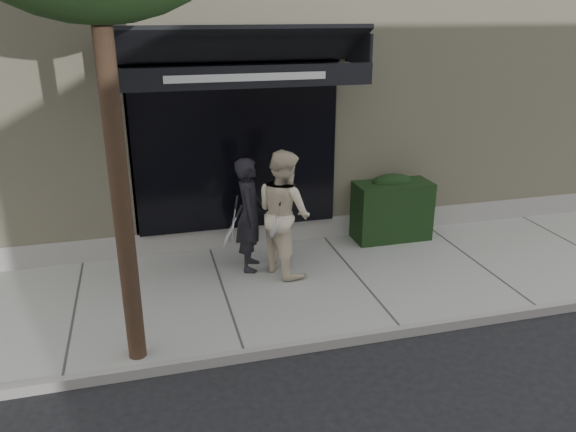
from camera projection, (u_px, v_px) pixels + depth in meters
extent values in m
plane|color=black|center=(356.00, 282.00, 8.46)|extent=(80.00, 80.00, 0.00)
cube|color=#A0A09A|center=(356.00, 278.00, 8.44)|extent=(20.00, 3.00, 0.12)
cube|color=gray|center=(401.00, 331.00, 7.04)|extent=(20.00, 0.10, 0.14)
cube|color=#BCB490|center=(276.00, 64.00, 12.03)|extent=(14.00, 7.00, 5.50)
cube|color=gray|center=(321.00, 227.00, 9.92)|extent=(14.02, 0.42, 0.50)
cube|color=black|center=(236.00, 148.00, 8.88)|extent=(3.20, 0.30, 2.60)
cube|color=gray|center=(132.00, 152.00, 8.63)|extent=(0.08, 0.40, 2.60)
cube|color=gray|center=(329.00, 140.00, 9.40)|extent=(0.08, 0.40, 2.60)
cube|color=gray|center=(231.00, 60.00, 8.54)|extent=(3.36, 0.40, 0.12)
cube|color=black|center=(239.00, 45.00, 7.82)|extent=(3.60, 1.03, 0.55)
cube|color=black|center=(247.00, 77.00, 7.50)|extent=(3.60, 0.05, 0.30)
cube|color=white|center=(247.00, 77.00, 7.48)|extent=(2.20, 0.01, 0.10)
cube|color=black|center=(107.00, 53.00, 7.42)|extent=(0.04, 1.00, 0.45)
cube|color=black|center=(358.00, 48.00, 8.28)|extent=(0.04, 1.00, 0.45)
cube|color=black|center=(390.00, 210.00, 9.64)|extent=(1.30, 0.70, 1.00)
ellipsoid|color=black|center=(392.00, 182.00, 9.47)|extent=(0.71, 0.38, 0.27)
cylinder|color=black|center=(117.00, 164.00, 5.68)|extent=(0.20, 0.20, 4.80)
imported|color=black|center=(250.00, 215.00, 8.36)|extent=(0.57, 0.72, 1.74)
torus|color=silver|center=(232.00, 230.00, 8.09)|extent=(0.13, 0.31, 0.30)
cylinder|color=silver|center=(232.00, 230.00, 8.09)|extent=(0.10, 0.27, 0.27)
cylinder|color=silver|center=(232.00, 230.00, 8.09)|extent=(0.18, 0.05, 0.05)
cylinder|color=black|center=(232.00, 230.00, 8.09)|extent=(0.20, 0.07, 0.07)
torus|color=silver|center=(228.00, 236.00, 8.05)|extent=(0.22, 0.33, 0.29)
cylinder|color=silver|center=(228.00, 236.00, 8.05)|extent=(0.18, 0.29, 0.25)
cylinder|color=silver|center=(228.00, 236.00, 8.05)|extent=(0.17, 0.06, 0.09)
cylinder|color=black|center=(228.00, 236.00, 8.05)|extent=(0.20, 0.08, 0.11)
imported|color=beige|center=(284.00, 212.00, 8.23)|extent=(1.00, 1.11, 1.88)
torus|color=silver|center=(274.00, 226.00, 8.00)|extent=(0.13, 0.31, 0.30)
cylinder|color=silver|center=(274.00, 226.00, 8.00)|extent=(0.09, 0.27, 0.26)
cylinder|color=silver|center=(274.00, 226.00, 8.00)|extent=(0.18, 0.03, 0.07)
cylinder|color=black|center=(274.00, 226.00, 8.00)|extent=(0.20, 0.04, 0.09)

